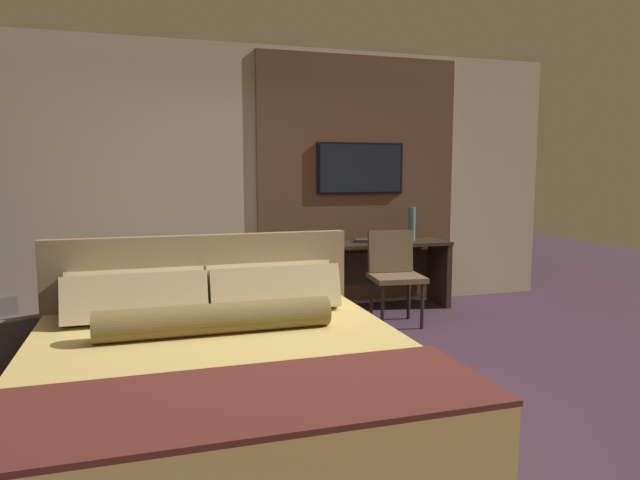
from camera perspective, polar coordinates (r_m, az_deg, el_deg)
The scene contains 8 objects.
ground_plane at distance 3.85m, azimuth -0.27°, elevation -16.04°, with size 16.00×16.00×0.00m, color #3D2838.
wall_back_tv_panel at distance 6.10m, azimuth -5.90°, elevation 5.92°, with size 7.20×0.09×2.80m.
bed at distance 3.14m, azimuth -9.74°, elevation -14.57°, with size 2.01×2.14×1.07m.
desk at distance 6.23m, azimuth 4.67°, elevation -2.35°, with size 1.80×0.51×0.74m.
tv at distance 6.34m, azimuth 4.06°, elevation 7.16°, with size 1.00×0.04×0.56m.
desk_chair at distance 5.68m, azimuth 7.38°, elevation -2.76°, with size 0.54×0.54×0.92m.
vase_tall at distance 6.35m, azimuth 9.15°, elevation 1.60°, with size 0.08×0.08×0.37m.
book at distance 6.20m, azimuth 4.51°, elevation -0.05°, with size 0.25×0.20×0.03m.
Camera 1 is at (-1.03, -3.39, 1.50)m, focal length 32.00 mm.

